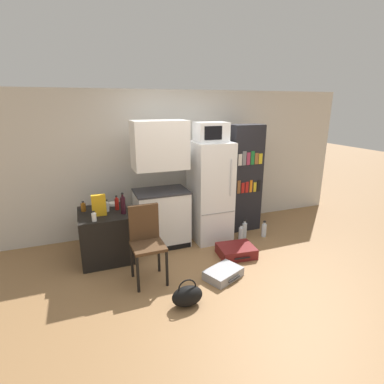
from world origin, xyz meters
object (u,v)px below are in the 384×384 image
Objects in this scene: bookshelf at (244,179)px; handbag at (187,296)px; bottle_amber_beer at (83,207)px; bowl at (113,204)px; water_bottle_back at (264,230)px; bottle_wine_dark at (123,205)px; bottle_ketchup_red at (117,204)px; refrigerator at (210,192)px; bottle_milk_white at (94,217)px; kitchen_hutch at (161,190)px; suitcase_large_flat at (223,273)px; water_bottle_middle at (241,234)px; microwave at (211,132)px; cereal_box at (99,205)px; bottle_clear_short at (107,206)px; water_bottle_front at (244,230)px; suitcase_small_flat at (236,251)px; chair at (146,237)px; side_table at (105,235)px.

bookshelf is 5.19× the size of handbag.
bottle_amber_beer is 0.45m from bowl.
water_bottle_back is at bearing 34.21° from handbag.
bottle_amber_beer is (-0.53, 0.30, -0.07)m from bottle_wine_dark.
bowl is (-0.03, 0.22, -0.07)m from bottle_ketchup_red.
bottle_milk_white is at bearing -168.49° from refrigerator.
bottle_milk_white is (-0.41, -0.15, -0.07)m from bottle_wine_dark.
kitchen_hutch is 1.55m from bookshelf.
water_bottle_middle reaches higher than suitcase_large_flat.
microwave is 1.73× the size of water_bottle_back.
microwave is 2.00m from cereal_box.
kitchen_hutch is at bearing 13.70° from cereal_box.
refrigerator is 4.54× the size of handbag.
water_bottle_front is at bearing -4.56° from bottle_clear_short.
handbag is (-0.64, -0.36, 0.06)m from suitcase_large_flat.
bookshelf is 6.25× the size of water_bottle_middle.
bookshelf is at bearing -0.93° from bowl.
bowl is at bearing 172.41° from microwave.
microwave is 1.88m from bowl.
bottle_wine_dark is 1.03× the size of water_bottle_middle.
water_bottle_back is (0.78, 0.44, 0.04)m from suitcase_small_flat.
refrigerator reaches higher than bottle_wine_dark.
cereal_box reaches higher than suitcase_large_flat.
kitchen_hutch is 1.13m from bottle_milk_white.
kitchen_hutch reaches higher than cereal_box.
bottle_clear_short is 0.18× the size of chair.
bottle_wine_dark is at bearing -41.02° from bottle_clear_short.
handbag is at bearing -69.41° from chair.
bowl is (-0.10, 0.43, -0.11)m from bottle_wine_dark.
bottle_amber_beer is at bearing 158.93° from bottle_clear_short.
bottle_ketchup_red reaches higher than side_table.
microwave is at bearing 5.80° from cereal_box.
bottle_wine_dark is 2.18× the size of bottle_milk_white.
cereal_box is 0.53× the size of suitcase_large_flat.
bottle_milk_white is at bearing 175.31° from suitcase_small_flat.
water_bottle_middle is at bearing 58.43° from suitcase_small_flat.
chair is at bearing -73.51° from bottle_wine_dark.
refrigerator is 0.76m from bookshelf.
chair is at bearing -146.28° from refrigerator.
refrigerator is 0.97m from microwave.
refrigerator is 1.65m from bottle_clear_short.
bookshelf is at bearing 12.89° from microwave.
cereal_box reaches higher than water_bottle_back.
microwave is 1.74m from water_bottle_middle.
kitchen_hutch is 6.59× the size of water_bottle_middle.
suitcase_large_flat is at bearing -143.64° from water_bottle_back.
water_bottle_middle is (1.94, -0.29, -0.67)m from bottle_ketchup_red.
bowl is (0.17, 0.27, 0.37)m from side_table.
bottle_milk_white is 2.11m from suitcase_small_flat.
water_bottle_front is at bearing -114.79° from bookshelf.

